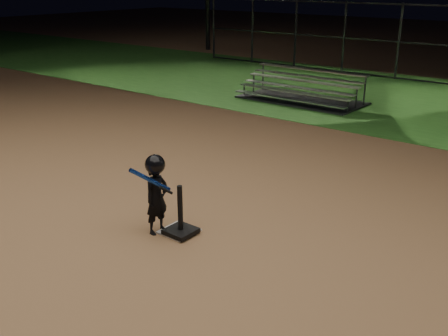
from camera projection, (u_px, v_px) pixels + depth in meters
ground at (179, 232)px, 7.23m from camera, size 80.00×80.00×0.00m
grass_strip at (424, 103)px, 14.61m from camera, size 60.00×8.00×0.01m
home_plate at (179, 231)px, 7.22m from camera, size 0.45×0.45×0.02m
batting_tee at (181, 225)px, 7.10m from camera, size 0.38×0.38×0.69m
child_batter at (156, 192)px, 7.03m from camera, size 0.41×0.59×1.12m
bleacher_left at (301, 95)px, 14.73m from camera, size 3.47×1.72×0.84m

